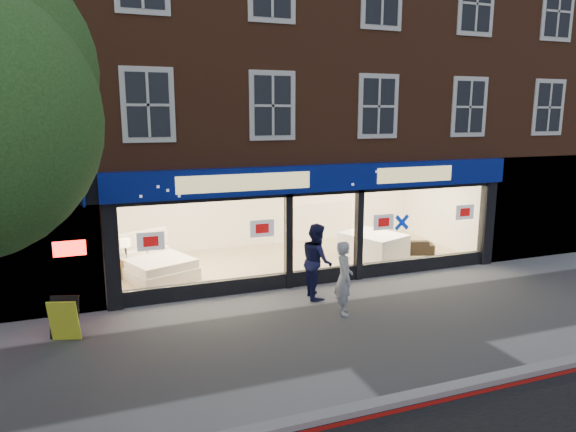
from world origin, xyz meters
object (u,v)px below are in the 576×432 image
sofa (407,246)px  a_board (64,319)px  mattress_stack (373,245)px  pedestrian_blue (317,261)px  pedestrian_grey (344,278)px  display_bed (155,265)px

sofa → a_board: (-10.23, -3.02, 0.12)m
mattress_stack → sofa: (1.20, -0.15, -0.12)m
a_board → pedestrian_blue: (5.90, 0.55, 0.50)m
mattress_stack → pedestrian_grey: size_ratio=1.29×
display_bed → a_board: (-2.18, -3.37, 0.03)m
a_board → pedestrian_blue: 5.95m
sofa → pedestrian_grey: pedestrian_grey is taller
display_bed → a_board: size_ratio=2.76×
mattress_stack → a_board: a_board is taller
mattress_stack → pedestrian_grey: pedestrian_grey is taller
a_board → pedestrian_grey: size_ratio=0.53×
display_bed → mattress_stack: (6.85, -0.21, 0.04)m
mattress_stack → a_board: 9.57m
sofa → a_board: size_ratio=1.81×
display_bed → pedestrian_grey: 5.63m
display_bed → mattress_stack: bearing=-23.1°
display_bed → pedestrian_grey: bearing=-68.0°
display_bed → pedestrian_blue: size_ratio=1.32×
display_bed → sofa: display_bed is taller
a_board → pedestrian_blue: bearing=23.1°
a_board → mattress_stack: bearing=37.0°
mattress_stack → pedestrian_blue: bearing=-140.1°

